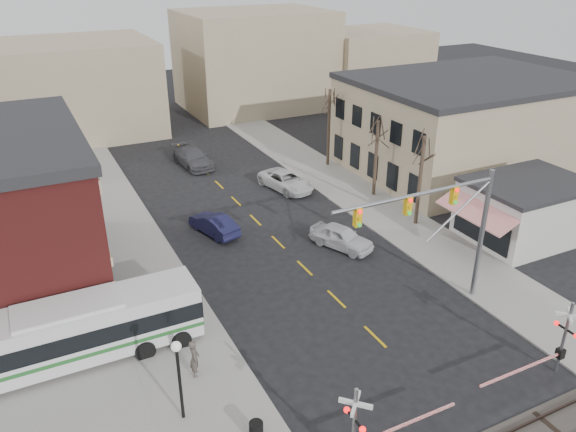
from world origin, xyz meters
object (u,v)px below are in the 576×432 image
object	(u,v)px
car_a	(341,237)
rr_crossing_west	(363,426)
street_lamp	(178,364)
car_d	(193,157)
rr_crossing_east	(558,341)
car_b	(214,224)
traffic_signal_mast	(447,218)
pedestrian_far	(163,324)
trash_bin	(256,431)
transit_bus	(72,332)
pedestrian_near	(194,358)
car_c	(286,181)

from	to	relation	value
car_a	rr_crossing_west	bearing A→B (deg)	-142.89
street_lamp	car_d	xyz separation A→B (m)	(10.31, 30.77, -2.20)
rr_crossing_east	car_b	bearing A→B (deg)	113.80
traffic_signal_mast	car_b	distance (m)	17.47
traffic_signal_mast	car_b	bearing A→B (deg)	119.36
rr_crossing_east	car_b	xyz separation A→B (m)	(-9.49, 21.52, -1.23)
traffic_signal_mast	car_b	world-z (taller)	traffic_signal_mast
street_lamp	pedestrian_far	distance (m)	6.19
car_d	rr_crossing_west	bearing A→B (deg)	-102.25
trash_bin	car_b	distance (m)	19.54
street_lamp	trash_bin	distance (m)	4.28
traffic_signal_mast	car_d	size ratio (longest dim) A/B	1.74
car_b	pedestrian_far	distance (m)	12.46
transit_bus	traffic_signal_mast	distance (m)	19.98
street_lamp	pedestrian_near	distance (m)	3.36
traffic_signal_mast	rr_crossing_east	distance (m)	7.99
trash_bin	transit_bus	bearing A→B (deg)	125.01
pedestrian_near	car_b	bearing A→B (deg)	-8.73
car_d	rr_crossing_east	bearing A→B (deg)	-84.73
rr_crossing_west	car_b	distance (m)	21.91
traffic_signal_mast	trash_bin	size ratio (longest dim) A/B	12.02
car_b	car_d	distance (m)	14.69
car_b	car_c	size ratio (longest dim) A/B	0.81
transit_bus	trash_bin	world-z (taller)	transit_bus
traffic_signal_mast	pedestrian_far	bearing A→B (deg)	164.82
rr_crossing_west	car_b	size ratio (longest dim) A/B	1.25
traffic_signal_mast	street_lamp	xyz separation A→B (m)	(-15.51, -1.81, -2.70)
street_lamp	car_b	distance (m)	18.09
traffic_signal_mast	street_lamp	bearing A→B (deg)	-173.35
car_d	trash_bin	bearing A→B (deg)	-108.34
rr_crossing_west	rr_crossing_east	bearing A→B (deg)	1.56
transit_bus	car_c	bearing A→B (deg)	38.82
pedestrian_near	pedestrian_far	bearing A→B (deg)	24.55
transit_bus	car_c	world-z (taller)	transit_bus
street_lamp	pedestrian_near	bearing A→B (deg)	60.66
traffic_signal_mast	car_d	xyz separation A→B (m)	(-5.19, 28.96, -4.90)
rr_crossing_west	rr_crossing_east	world-z (taller)	same
rr_crossing_east	car_d	bearing A→B (deg)	100.23
rr_crossing_west	rr_crossing_east	distance (m)	11.11
car_a	car_d	bearing A→B (deg)	77.52
rr_crossing_west	pedestrian_near	distance (m)	8.97
car_a	traffic_signal_mast	bearing A→B (deg)	-107.10
transit_bus	car_a	size ratio (longest dim) A/B	2.70
traffic_signal_mast	trash_bin	xyz separation A→B (m)	(-13.11, -4.32, -5.21)
rr_crossing_west	pedestrian_near	size ratio (longest dim) A/B	2.87
traffic_signal_mast	rr_crossing_west	bearing A→B (deg)	-143.66
transit_bus	rr_crossing_east	xyz separation A→B (m)	(20.41, -11.18, 0.16)
car_a	car_b	bearing A→B (deg)	116.43
trash_bin	car_a	xyz separation A→B (m)	(12.06, 13.00, 0.25)
car_d	pedestrian_far	distance (m)	26.73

